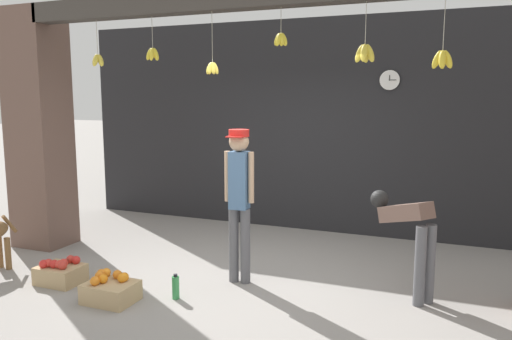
{
  "coord_description": "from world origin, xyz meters",
  "views": [
    {
      "loc": [
        2.15,
        -4.98,
        2.09
      ],
      "look_at": [
        0.0,
        0.37,
        1.24
      ],
      "focal_mm": 35.0,
      "sensor_mm": 36.0,
      "label": 1
    }
  ],
  "objects_px": {
    "shopkeeper": "(239,193)",
    "worker_stooping": "(409,231)",
    "wall_clock": "(390,80)",
    "fruit_crate_apples": "(61,272)",
    "water_bottle": "(176,287)",
    "fruit_crate_oranges": "(110,289)"
  },
  "relations": [
    {
      "from": "fruit_crate_oranges",
      "to": "shopkeeper",
      "type": "bearing_deg",
      "value": 44.2
    },
    {
      "from": "shopkeeper",
      "to": "fruit_crate_oranges",
      "type": "xyz_separation_m",
      "value": [
        -1.02,
        -0.99,
        -0.91
      ]
    },
    {
      "from": "fruit_crate_apples",
      "to": "shopkeeper",
      "type": "bearing_deg",
      "value": 22.98
    },
    {
      "from": "fruit_crate_oranges",
      "to": "water_bottle",
      "type": "distance_m",
      "value": 0.66
    },
    {
      "from": "wall_clock",
      "to": "fruit_crate_apples",
      "type": "bearing_deg",
      "value": -134.11
    },
    {
      "from": "worker_stooping",
      "to": "fruit_crate_apples",
      "type": "xyz_separation_m",
      "value": [
        -3.65,
        -1.07,
        -0.59
      ]
    },
    {
      "from": "shopkeeper",
      "to": "worker_stooping",
      "type": "relative_size",
      "value": 1.62
    },
    {
      "from": "water_bottle",
      "to": "fruit_crate_apples",
      "type": "bearing_deg",
      "value": -175.82
    },
    {
      "from": "fruit_crate_oranges",
      "to": "fruit_crate_apples",
      "type": "distance_m",
      "value": 0.87
    },
    {
      "from": "fruit_crate_apples",
      "to": "water_bottle",
      "type": "xyz_separation_m",
      "value": [
        1.43,
        0.1,
        -0.0
      ]
    },
    {
      "from": "worker_stooping",
      "to": "water_bottle",
      "type": "distance_m",
      "value": 2.49
    },
    {
      "from": "shopkeeper",
      "to": "fruit_crate_oranges",
      "type": "relative_size",
      "value": 3.44
    },
    {
      "from": "water_bottle",
      "to": "wall_clock",
      "type": "distance_m",
      "value": 4.18
    },
    {
      "from": "fruit_crate_oranges",
      "to": "fruit_crate_apples",
      "type": "xyz_separation_m",
      "value": [
        -0.84,
        0.2,
        -0.0
      ]
    },
    {
      "from": "worker_stooping",
      "to": "wall_clock",
      "type": "xyz_separation_m",
      "value": [
        -0.52,
        2.16,
        1.6
      ]
    },
    {
      "from": "fruit_crate_apples",
      "to": "worker_stooping",
      "type": "bearing_deg",
      "value": 16.27
    },
    {
      "from": "worker_stooping",
      "to": "fruit_crate_apples",
      "type": "relative_size",
      "value": 2.23
    },
    {
      "from": "worker_stooping",
      "to": "wall_clock",
      "type": "distance_m",
      "value": 2.74
    },
    {
      "from": "fruit_crate_apples",
      "to": "wall_clock",
      "type": "bearing_deg",
      "value": 45.89
    },
    {
      "from": "shopkeeper",
      "to": "fruit_crate_apples",
      "type": "distance_m",
      "value": 2.21
    },
    {
      "from": "shopkeeper",
      "to": "fruit_crate_apples",
      "type": "height_order",
      "value": "shopkeeper"
    },
    {
      "from": "shopkeeper",
      "to": "worker_stooping",
      "type": "bearing_deg",
      "value": -174.5
    }
  ]
}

